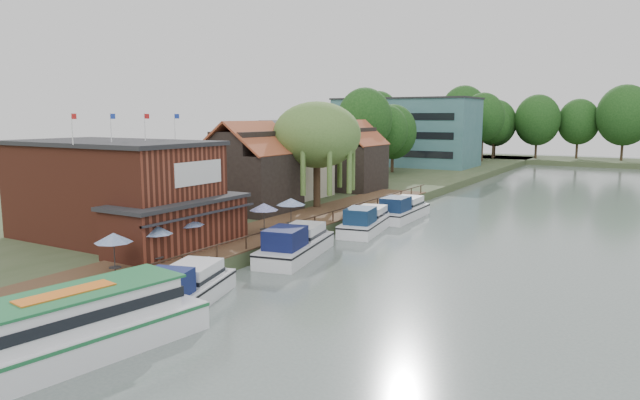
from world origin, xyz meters
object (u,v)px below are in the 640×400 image
Objects in this scene: cruiser_2 at (366,218)px; cruiser_0 at (181,286)px; cottage_b at (282,159)px; cruiser_3 at (402,207)px; umbrella_4 at (291,213)px; umbrella_1 at (157,244)px; umbrella_3 at (264,219)px; hotel_block at (406,132)px; willow at (317,155)px; umbrella_0 at (114,253)px; swan at (82,345)px; cottage_a at (249,167)px; cottage_c at (351,155)px; umbrella_2 at (187,235)px; pub at (131,192)px; cruiser_1 at (296,240)px; tour_boat at (52,330)px.

cruiser_0 is at bearing -98.74° from cruiser_2.
cruiser_3 is (15.10, -1.36, -4.06)m from cottage_b.
cottage_b is 4.03× the size of umbrella_4.
umbrella_1 is at bearing -101.47° from cruiser_3.
umbrella_3 reaches higher than cruiser_0.
hotel_block is 52.29m from willow.
cruiser_2 is (4.69, 23.00, -1.11)m from umbrella_0.
cottage_b is 21.82× the size of swan.
cruiser_3 reaches higher than cruiser_2.
cottage_a is 1.01× the size of cottage_c.
umbrella_0 is 13.36m from umbrella_3.
cottage_a is 3.62× the size of umbrella_3.
umbrella_1 is 0.24× the size of cruiser_0.
umbrella_3 is at bearing 87.89° from umbrella_1.
cottage_b is at bearing 107.57° from umbrella_0.
umbrella_2 is at bearing -68.86° from cottage_b.
umbrella_4 is (1.17, 10.62, 0.00)m from umbrella_2.
umbrella_4 reaches higher than cruiser_3.
pub is at bearing -99.93° from willow.
umbrella_4 is at bearing -32.22° from cottage_a.
cottage_c is at bearing 66.04° from cottage_b.
cottage_a is 19.03m from cottage_c.
cruiser_0 is (11.11, -6.66, -3.47)m from pub.
cruiser_1 is 1.05× the size of cruiser_2.
umbrella_4 is 5.41× the size of swan.
cruiser_0 reaches higher than swan.
umbrella_0 is (10.03, -31.66, -2.96)m from cottage_b.
willow is at bearing -33.69° from cottage_b.
cruiser_1 is (3.65, -1.21, -1.05)m from umbrella_3.
cottage_b is 35.31m from cruiser_0.
willow is (4.50, 5.00, 0.96)m from cottage_a.
umbrella_4 is 0.24× the size of cruiser_3.
pub is at bearing -116.90° from cruiser_3.
umbrella_4 is (7.12, -24.12, -2.96)m from cottage_c.
pub reaches higher than umbrella_0.
cruiser_1 is 18.44m from swan.
cottage_c is 19.32× the size of swan.
cruiser_1 is at bearing -93.82° from cruiser_3.
cottage_a reaches higher than tour_boat.
umbrella_4 is 0.24× the size of cruiser_0.
umbrella_3 is 0.24× the size of cruiser_3.
cottage_a is 15.42m from cruiser_1.
cottage_c is at bearing -77.80° from hotel_block.
pub is at bearing 149.45° from umbrella_1.
umbrella_3 is (3.29, -13.32, -3.93)m from willow.
pub is 45.45× the size of swan.
tour_boat is (11.65, -48.47, -3.79)m from cottage_c.
pub is at bearing 132.47° from cruiser_0.
cruiser_1 is 10.88m from cruiser_2.
umbrella_2 is (-0.07, 5.92, 0.00)m from umbrella_0.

